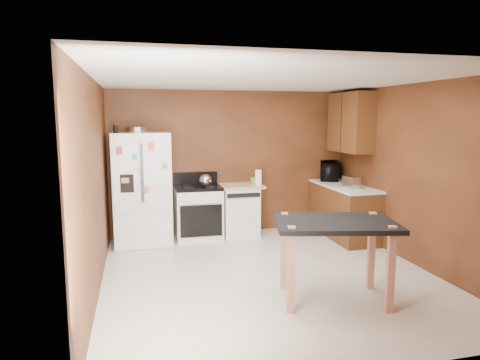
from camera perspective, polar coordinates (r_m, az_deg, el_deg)
name	(u,v)px	position (r m, az deg, el deg)	size (l,w,h in m)	color
floor	(269,275)	(5.72, 3.82, -12.51)	(4.50, 4.50, 0.00)	white
ceiling	(270,79)	(5.37, 4.09, 13.28)	(4.50, 4.50, 0.00)	white
wall_back	(231,162)	(7.56, -1.21, 2.38)	(4.20, 4.20, 0.00)	brown
wall_front	(360,222)	(3.37, 15.65, -5.45)	(4.20, 4.20, 0.00)	brown
wall_left	(95,187)	(5.18, -18.79, -0.83)	(4.50, 4.50, 0.00)	brown
wall_right	(415,175)	(6.36, 22.29, 0.62)	(4.50, 4.50, 0.00)	brown
roasting_pan	(137,130)	(7.00, -13.53, 6.55)	(0.35, 0.35, 0.09)	silver
pen_cup	(116,129)	(6.86, -16.24, 6.53)	(0.08, 0.08, 0.12)	black
kettle	(205,180)	(7.09, -4.65, -0.04)	(0.21, 0.21, 0.21)	silver
paper_towel	(258,178)	(7.25, 2.46, 0.31)	(0.11, 0.11, 0.27)	white
green_canister	(254,181)	(7.43, 1.82, -0.08)	(0.10, 0.10, 0.11)	#46B75A
toaster	(351,182)	(7.15, 14.60, -0.29)	(0.16, 0.26, 0.19)	silver
microwave	(329,171)	(8.00, 11.77, 1.16)	(0.57, 0.39, 0.32)	black
refrigerator	(142,189)	(7.05, -12.91, -1.13)	(0.90, 0.80, 1.80)	white
gas_range	(198,212)	(7.26, -5.59, -4.21)	(0.76, 0.68, 1.10)	white
dishwasher	(239,210)	(7.42, -0.09, -3.98)	(0.78, 0.63, 0.89)	white
right_cabinets	(346,184)	(7.52, 13.91, -0.53)	(0.63, 1.58, 2.45)	brown
island	(335,233)	(4.86, 12.51, -6.86)	(1.46, 1.14, 0.93)	black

